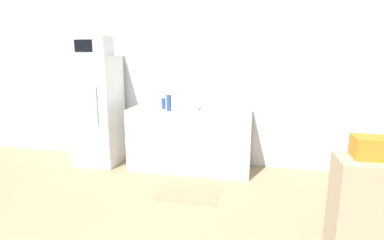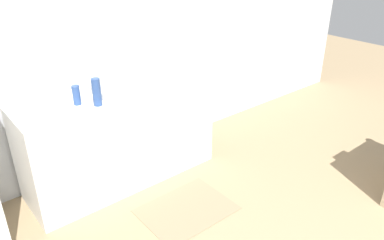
{
  "view_description": "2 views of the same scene",
  "coord_description": "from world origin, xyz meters",
  "px_view_note": "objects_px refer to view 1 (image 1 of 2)",
  "views": [
    {
      "loc": [
        1.11,
        -1.2,
        1.69
      ],
      "look_at": [
        0.3,
        2.39,
        0.89
      ],
      "focal_mm": 28.0,
      "sensor_mm": 36.0,
      "label": 1
    },
    {
      "loc": [
        -1.3,
        0.17,
        2.16
      ],
      "look_at": [
        0.3,
        2.12,
        0.91
      ],
      "focal_mm": 35.0,
      "sensor_mm": 36.0,
      "label": 2
    }
  ],
  "objects_px": {
    "refrigerator": "(97,111)",
    "bottle_tall": "(169,103)",
    "microwave": "(93,46)",
    "bottle_short": "(163,104)",
    "basket": "(370,148)"
  },
  "relations": [
    {
      "from": "bottle_short",
      "to": "basket",
      "type": "distance_m",
      "value": 2.87
    },
    {
      "from": "bottle_short",
      "to": "refrigerator",
      "type": "bearing_deg",
      "value": 178.9
    },
    {
      "from": "bottle_tall",
      "to": "basket",
      "type": "relative_size",
      "value": 1.01
    },
    {
      "from": "basket",
      "to": "bottle_short",
      "type": "bearing_deg",
      "value": 137.99
    },
    {
      "from": "refrigerator",
      "to": "bottle_tall",
      "type": "distance_m",
      "value": 1.24
    },
    {
      "from": "microwave",
      "to": "bottle_short",
      "type": "height_order",
      "value": "microwave"
    },
    {
      "from": "refrigerator",
      "to": "bottle_tall",
      "type": "height_order",
      "value": "refrigerator"
    },
    {
      "from": "microwave",
      "to": "basket",
      "type": "height_order",
      "value": "microwave"
    },
    {
      "from": "refrigerator",
      "to": "bottle_short",
      "type": "xyz_separation_m",
      "value": [
        1.09,
        -0.02,
        0.16
      ]
    },
    {
      "from": "refrigerator",
      "to": "microwave",
      "type": "distance_m",
      "value": 0.98
    },
    {
      "from": "basket",
      "to": "bottle_tall",
      "type": "bearing_deg",
      "value": 138.21
    },
    {
      "from": "microwave",
      "to": "bottle_short",
      "type": "bearing_deg",
      "value": -1.03
    },
    {
      "from": "refrigerator",
      "to": "microwave",
      "type": "height_order",
      "value": "microwave"
    },
    {
      "from": "refrigerator",
      "to": "bottle_short",
      "type": "distance_m",
      "value": 1.1
    },
    {
      "from": "refrigerator",
      "to": "bottle_tall",
      "type": "xyz_separation_m",
      "value": [
        1.22,
        -0.14,
        0.19
      ]
    }
  ]
}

